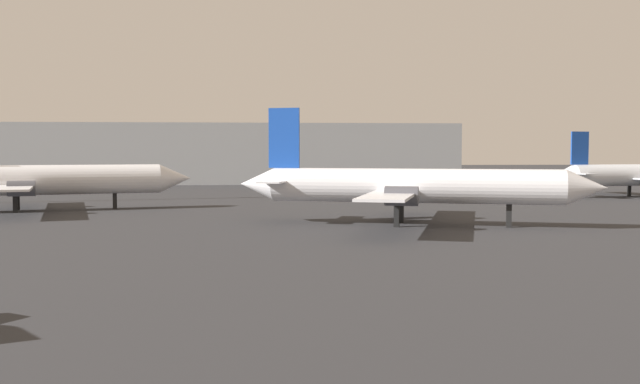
% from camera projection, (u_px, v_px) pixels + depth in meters
% --- Properties ---
extents(airplane_distant, '(29.93, 24.54, 9.95)m').
position_uv_depth(airplane_distant, '(410.00, 186.00, 57.78)').
color(airplane_distant, white).
rests_on(airplane_distant, ground_plane).
extents(airplane_far_left, '(32.82, 23.54, 10.55)m').
position_uv_depth(airplane_far_left, '(27.00, 180.00, 71.21)').
color(airplane_far_left, white).
rests_on(airplane_far_left, ground_plane).
extents(terminal_building, '(97.90, 21.11, 11.46)m').
position_uv_depth(terminal_building, '(205.00, 154.00, 136.84)').
color(terminal_building, '#999EA3').
rests_on(terminal_building, ground_plane).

